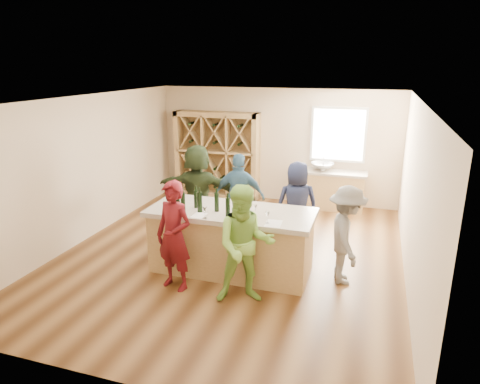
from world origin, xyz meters
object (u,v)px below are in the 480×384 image
(wine_rack, at_px, (217,155))
(person_near_right, at_px, (245,245))
(wine_bottle_d, at_px, (200,202))
(person_far_right, at_px, (297,204))
(wine_bottle_c, at_px, (196,199))
(wine_bottle_a, at_px, (178,200))
(person_near_left, at_px, (174,236))
(person_far_mid, at_px, (239,197))
(wine_bottle_f, at_px, (228,207))
(person_server, at_px, (346,235))
(wine_bottle_b, at_px, (183,202))
(sink, at_px, (322,167))
(wine_bottle_e, at_px, (217,202))
(tasting_counter_base, at_px, (231,243))
(person_far_left, at_px, (198,190))

(wine_rack, xyz_separation_m, person_near_right, (2.20, -4.70, -0.21))
(wine_bottle_d, height_order, person_far_right, person_far_right)
(wine_bottle_c, bearing_deg, wine_bottle_a, -152.58)
(person_near_left, distance_m, person_far_mid, 2.23)
(wine_bottle_d, bearing_deg, wine_bottle_f, -7.21)
(person_server, bearing_deg, wine_bottle_a, 83.94)
(person_far_right, xyz_separation_m, wine_bottle_f, (-0.79, -1.70, 0.41))
(wine_bottle_d, bearing_deg, wine_bottle_b, -173.24)
(wine_bottle_a, distance_m, person_server, 2.75)
(wine_bottle_d, distance_m, person_far_mid, 1.70)
(sink, height_order, wine_bottle_f, wine_bottle_f)
(wine_bottle_c, bearing_deg, wine_bottle_b, -123.63)
(wine_bottle_b, distance_m, person_near_right, 1.40)
(wine_bottle_e, xyz_separation_m, wine_bottle_f, (0.25, -0.18, -0.00))
(wine_bottle_c, bearing_deg, wine_bottle_d, -51.64)
(wine_bottle_a, relative_size, person_near_left, 0.17)
(person_near_right, relative_size, person_server, 1.11)
(wine_bottle_d, xyz_separation_m, wine_bottle_f, (0.50, -0.06, -0.02))
(wine_bottle_e, height_order, person_far_mid, person_far_mid)
(wine_rack, height_order, wine_bottle_f, wine_rack)
(tasting_counter_base, relative_size, person_far_left, 1.40)
(wine_bottle_d, distance_m, person_near_right, 1.18)
(person_far_right, bearing_deg, person_far_left, -20.00)
(person_near_right, height_order, person_far_mid, person_near_right)
(wine_rack, bearing_deg, person_near_left, -77.25)
(wine_rack, height_order, wine_bottle_a, wine_rack)
(tasting_counter_base, height_order, person_far_right, person_far_right)
(wine_bottle_f, bearing_deg, person_far_right, 65.20)
(wine_bottle_a, height_order, person_far_right, person_far_right)
(wine_bottle_b, bearing_deg, wine_bottle_c, 56.37)
(wine_rack, xyz_separation_m, wine_bottle_a, (0.84, -4.06, 0.12))
(sink, xyz_separation_m, person_near_left, (-1.65, -4.59, -0.15))
(wine_rack, distance_m, person_near_left, 4.78)
(sink, xyz_separation_m, wine_bottle_b, (-1.73, -4.06, 0.22))
(person_near_left, xyz_separation_m, person_far_right, (1.48, 2.20, -0.04))
(wine_bottle_d, bearing_deg, wine_rack, 106.96)
(wine_bottle_b, relative_size, person_near_left, 0.18)
(wine_bottle_a, xyz_separation_m, person_near_left, (0.21, -0.60, -0.36))
(wine_rack, xyz_separation_m, person_near_left, (1.05, -4.66, -0.24))
(sink, height_order, tasting_counter_base, sink)
(sink, distance_m, person_server, 3.71)
(person_near_left, bearing_deg, sink, 84.19)
(wine_bottle_e, distance_m, person_near_left, 0.89)
(wine_rack, xyz_separation_m, tasting_counter_base, (1.70, -3.86, -0.60))
(person_near_right, bearing_deg, sink, 63.74)
(wine_bottle_c, relative_size, person_far_left, 0.16)
(wine_bottle_c, xyz_separation_m, person_near_left, (-0.06, -0.74, -0.37))
(wine_bottle_d, relative_size, person_far_right, 0.20)
(wine_rack, xyz_separation_m, person_far_right, (2.53, -2.46, -0.28))
(wine_bottle_c, distance_m, person_far_mid, 1.54)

